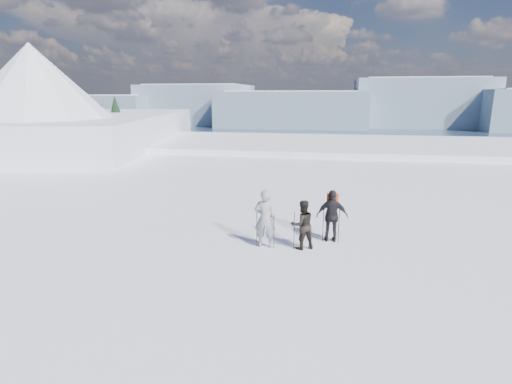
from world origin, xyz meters
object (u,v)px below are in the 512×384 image
skier_grey (265,219)px  skier_dark (302,225)px  skier_pack (332,216)px  skis_loose (267,220)px

skier_grey → skier_dark: skier_grey is taller
skier_pack → skis_loose: skier_pack is taller
skier_dark → skis_loose: 3.42m
skier_grey → skier_pack: skier_grey is taller
skier_grey → skier_dark: (1.25, 0.08, -0.16)m
skier_grey → skis_loose: bearing=-83.3°
skier_grey → skis_loose: 3.15m
skier_grey → skier_dark: bearing=-177.0°
skier_dark → skier_pack: (0.98, 0.88, 0.09)m
skier_dark → skis_loose: (-1.63, 2.89, -0.83)m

